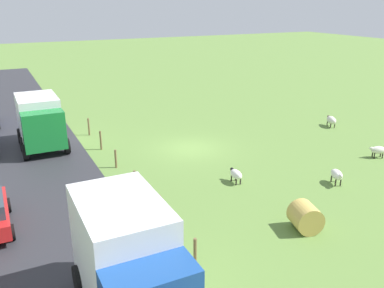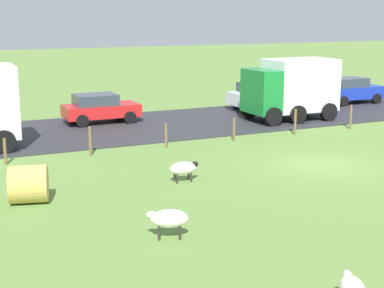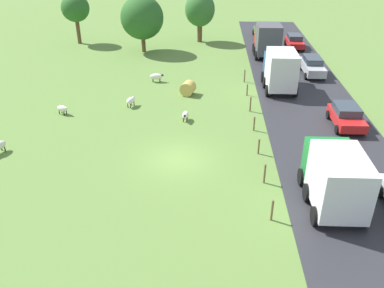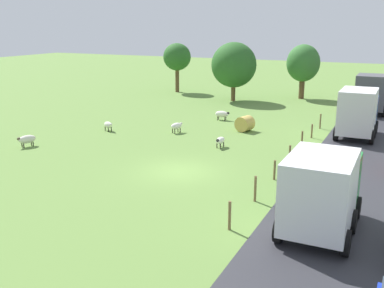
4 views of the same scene
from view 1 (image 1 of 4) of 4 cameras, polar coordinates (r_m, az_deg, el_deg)
ground_plane at (r=26.34m, az=-0.16°, el=-0.64°), size 160.00×160.00×0.00m
road_strip at (r=23.98m, az=-22.68°, el=-4.21°), size 8.00×80.00×0.06m
sheep_1 at (r=22.40m, az=19.58°, el=-4.06°), size 0.82×1.13×0.78m
sheep_2 at (r=32.58m, az=18.88°, el=3.18°), size 0.95×1.34×0.79m
sheep_3 at (r=21.42m, az=6.16°, el=-4.22°), size 0.51×1.07×0.71m
sheep_4 at (r=27.10m, az=24.54°, el=-0.79°), size 1.05×0.82×0.73m
hay_bale_0 at (r=17.71m, az=15.56°, el=-9.82°), size 1.42×1.40×1.17m
fence_post_0 at (r=29.73m, az=-14.22°, el=2.35°), size 0.12×0.12×1.23m
fence_post_1 at (r=26.61m, az=-12.63°, el=0.50°), size 0.12×0.12×1.24m
fence_post_2 at (r=23.57m, az=-10.61°, el=-2.04°), size 0.12×0.12×1.08m
fence_post_3 at (r=20.60m, az=-7.99°, el=-5.10°), size 0.12×0.12×1.09m
fence_post_4 at (r=17.74m, az=-4.49°, el=-8.96°), size 0.12×0.12×1.22m
fence_post_5 at (r=15.16m, az=0.43°, el=-14.71°), size 0.12×0.12×1.03m
truck_0 at (r=12.41m, az=-8.99°, el=-15.71°), size 2.66×4.84×3.54m
truck_2 at (r=27.66m, az=-20.48°, el=3.02°), size 2.71×4.84×3.25m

